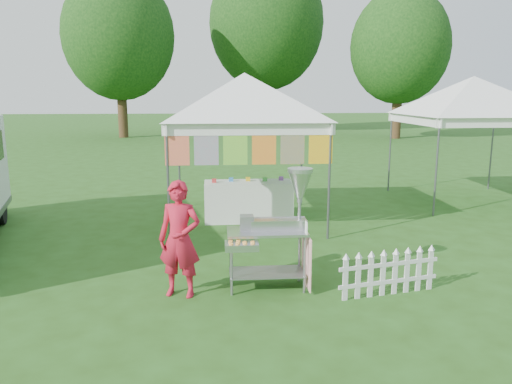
{
  "coord_description": "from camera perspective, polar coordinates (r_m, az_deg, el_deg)",
  "views": [
    {
      "loc": [
        -0.62,
        -6.52,
        2.6
      ],
      "look_at": [
        0.02,
        1.03,
        1.1
      ],
      "focal_mm": 35.0,
      "sensor_mm": 36.0,
      "label": 1
    }
  ],
  "objects": [
    {
      "name": "ground",
      "position": [
        7.05,
        0.55,
        -10.45
      ],
      "size": [
        120.0,
        120.0,
        0.0
      ],
      "primitive_type": "plane",
      "color": "#274B15",
      "rests_on": "ground"
    },
    {
      "name": "canopy_main",
      "position": [
        10.05,
        -1.34,
        13.41
      ],
      "size": [
        4.24,
        4.24,
        3.45
      ],
      "color": "#59595E",
      "rests_on": "ground"
    },
    {
      "name": "canopy_right",
      "position": [
        13.05,
        23.67,
        12.01
      ],
      "size": [
        4.24,
        4.24,
        3.45
      ],
      "color": "#59595E",
      "rests_on": "ground"
    },
    {
      "name": "tree_left",
      "position": [
        31.16,
        -15.42,
        16.79
      ],
      "size": [
        6.4,
        6.4,
        9.53
      ],
      "color": "#3B2415",
      "rests_on": "ground"
    },
    {
      "name": "tree_mid",
      "position": [
        35.01,
        1.2,
        18.66
      ],
      "size": [
        7.6,
        7.6,
        11.52
      ],
      "color": "#3B2415",
      "rests_on": "ground"
    },
    {
      "name": "tree_right",
      "position": [
        30.55,
        16.14,
        15.64
      ],
      "size": [
        5.6,
        5.6,
        8.42
      ],
      "color": "#3B2415",
      "rests_on": "ground"
    },
    {
      "name": "donut_cart",
      "position": [
        6.63,
        2.75,
        -3.12
      ],
      "size": [
        1.18,
        0.79,
        1.63
      ],
      "rotation": [
        0.0,
        0.0,
        -0.01
      ],
      "color": "gray",
      "rests_on": "ground"
    },
    {
      "name": "vendor",
      "position": [
        6.51,
        -8.72,
        -5.35
      ],
      "size": [
        0.63,
        0.5,
        1.52
      ],
      "primitive_type": "imported",
      "rotation": [
        0.0,
        0.0,
        -0.26
      ],
      "color": "red",
      "rests_on": "ground"
    },
    {
      "name": "picket_fence",
      "position": [
        6.82,
        14.95,
        -9.04
      ],
      "size": [
        1.41,
        0.33,
        0.56
      ],
      "rotation": [
        0.0,
        0.0,
        0.21
      ],
      "color": "silver",
      "rests_on": "ground"
    },
    {
      "name": "display_table",
      "position": [
        10.34,
        -0.88,
        -1.05
      ],
      "size": [
        1.8,
        0.7,
        0.81
      ],
      "primitive_type": "cube",
      "color": "white",
      "rests_on": "ground"
    }
  ]
}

